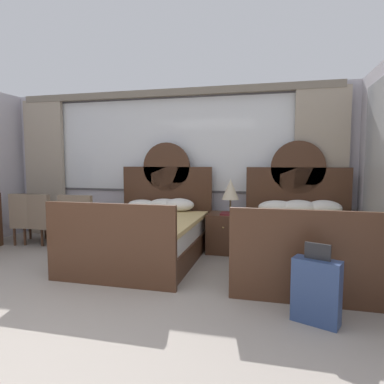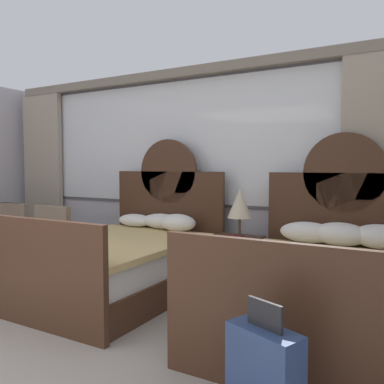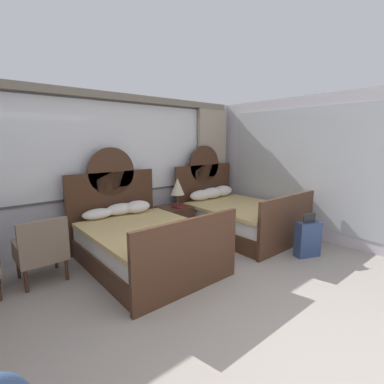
# 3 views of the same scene
# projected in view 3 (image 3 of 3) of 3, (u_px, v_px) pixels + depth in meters

# --- Properties ---
(ground_plane) EXTENTS (24.00, 24.00, 0.00)m
(ground_plane) POSITION_uv_depth(u_px,v_px,m) (318.00, 376.00, 2.25)
(ground_plane) COLOR #9E9389
(wall_back_window) EXTENTS (6.22, 0.22, 2.70)m
(wall_back_window) POSITION_uv_depth(u_px,v_px,m) (106.00, 165.00, 4.96)
(wall_back_window) COLOR silver
(wall_back_window) RESTS_ON ground_plane
(wall_right_mirror) EXTENTS (0.08, 4.55, 2.70)m
(wall_right_mirror) POSITION_uv_depth(u_px,v_px,m) (314.00, 168.00, 5.28)
(wall_right_mirror) COLOR silver
(wall_right_mirror) RESTS_ON ground_plane
(bed_near_window) EXTENTS (1.60, 2.17, 1.76)m
(bed_near_window) POSITION_uv_depth(u_px,v_px,m) (143.00, 241.00, 4.25)
(bed_near_window) COLOR #472B1C
(bed_near_window) RESTS_ON ground_plane
(bed_near_mirror) EXTENTS (1.60, 2.17, 1.76)m
(bed_near_mirror) POSITION_uv_depth(u_px,v_px,m) (237.00, 216.00, 5.64)
(bed_near_mirror) COLOR #472B1C
(bed_near_mirror) RESTS_ON ground_plane
(nightstand_between_beds) EXTENTS (0.55, 0.57, 0.61)m
(nightstand_between_beds) POSITION_uv_depth(u_px,v_px,m) (174.00, 222.00, 5.44)
(nightstand_between_beds) COLOR #472B1C
(nightstand_between_beds) RESTS_ON ground_plane
(table_lamp_on_nightstand) EXTENTS (0.27, 0.27, 0.55)m
(table_lamp_on_nightstand) POSITION_uv_depth(u_px,v_px,m) (177.00, 187.00, 5.35)
(table_lamp_on_nightstand) COLOR brown
(table_lamp_on_nightstand) RESTS_ON nightstand_between_beds
(book_on_nightstand) EXTENTS (0.18, 0.26, 0.03)m
(book_on_nightstand) POSITION_uv_depth(u_px,v_px,m) (179.00, 207.00, 5.32)
(book_on_nightstand) COLOR maroon
(book_on_nightstand) RESTS_ON nightstand_between_beds
(armchair_by_window_left) EXTENTS (0.59, 0.59, 0.89)m
(armchair_by_window_left) POSITION_uv_depth(u_px,v_px,m) (42.00, 249.00, 3.68)
(armchair_by_window_left) COLOR #84705B
(armchair_by_window_left) RESTS_ON ground_plane
(suitcase_on_floor) EXTENTS (0.44, 0.31, 0.72)m
(suitcase_on_floor) POSITION_uv_depth(u_px,v_px,m) (308.00, 239.00, 4.54)
(suitcase_on_floor) COLOR navy
(suitcase_on_floor) RESTS_ON ground_plane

